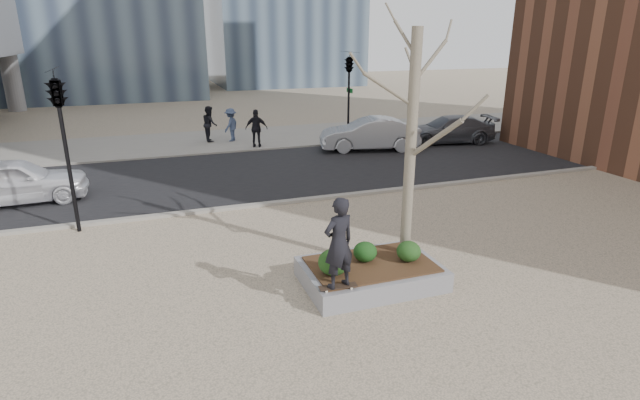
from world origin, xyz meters
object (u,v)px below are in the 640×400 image
object	(u,v)px
skateboard	(338,288)
police_car	(14,181)
planter	(371,274)
skateboarder	(339,243)

from	to	relation	value
skateboard	police_car	size ratio (longest dim) A/B	0.18
planter	police_car	bearing A→B (deg)	133.97
planter	skateboarder	xyz separation A→B (m)	(-1.10, -0.79, 1.24)
skateboard	planter	bearing A→B (deg)	40.82
skateboard	skateboarder	world-z (taller)	skateboarder
skateboarder	police_car	xyz separation A→B (m)	(-7.54, 9.75, -0.69)
police_car	skateboarder	bearing A→B (deg)	-145.80
planter	skateboarder	world-z (taller)	skateboarder
planter	skateboarder	bearing A→B (deg)	-144.21
skateboard	skateboarder	bearing A→B (deg)	0.00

